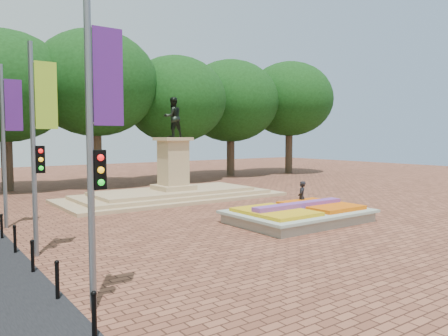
# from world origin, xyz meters

# --- Properties ---
(ground) EXTENTS (90.00, 90.00, 0.00)m
(ground) POSITION_xyz_m (0.00, 0.00, 0.00)
(ground) COLOR brown
(ground) RESTS_ON ground
(flower_bed) EXTENTS (6.30, 4.30, 0.91)m
(flower_bed) POSITION_xyz_m (1.03, -2.00, 0.38)
(flower_bed) COLOR gray
(flower_bed) RESTS_ON ground
(monument) EXTENTS (14.00, 6.00, 6.40)m
(monument) POSITION_xyz_m (0.00, 8.00, 0.88)
(monument) COLOR tan
(monument) RESTS_ON ground
(tree_row_back) EXTENTS (44.80, 8.80, 10.43)m
(tree_row_back) POSITION_xyz_m (2.33, 18.00, 6.67)
(tree_row_back) COLOR #382B1E
(tree_row_back) RESTS_ON ground
(banner_poles) EXTENTS (0.88, 11.17, 7.00)m
(banner_poles) POSITION_xyz_m (-10.08, -1.31, 3.88)
(banner_poles) COLOR slate
(banner_poles) RESTS_ON ground
(bollard_row) EXTENTS (0.12, 13.12, 0.98)m
(bollard_row) POSITION_xyz_m (-10.70, -1.50, 0.53)
(bollard_row) COLOR black
(bollard_row) RESTS_ON ground
(pedestrian) EXTENTS (0.73, 0.70, 1.68)m
(pedestrian) POSITION_xyz_m (2.75, -0.49, 0.84)
(pedestrian) COLOR black
(pedestrian) RESTS_ON ground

